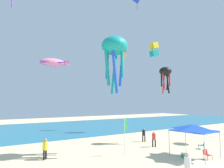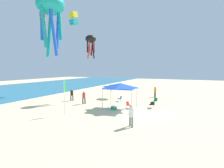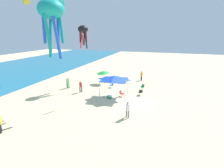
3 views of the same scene
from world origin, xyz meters
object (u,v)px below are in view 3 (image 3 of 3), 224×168
Objects in this scene: person_near_umbrella at (81,86)px; person_by_tent at (128,108)px; folding_chair_near_cooler at (140,92)px; banner_flag at (68,90)px; person_kite_handler at (68,82)px; beach_umbrella at (103,72)px; kite_box_yellow at (60,0)px; folding_chair_facing_ocean at (121,93)px; canopy_tent at (114,78)px; kite_octopus_teal at (51,13)px; folding_chair_left_of_tent at (112,85)px; cooler_box at (109,97)px; kite_octopus_black at (83,30)px; folding_chair_right_of_tent at (142,87)px; person_watching_sky at (142,75)px.

person_by_tent is at bearing 84.91° from person_near_umbrella.
folding_chair_near_cooler is 10.16m from banner_flag.
banner_flag is 5.32m from person_near_umbrella.
person_by_tent is at bearing 126.97° from person_kite_handler.
person_kite_handler reaches higher than folding_chair_near_cooler.
beach_umbrella is 1.38× the size of person_near_umbrella.
person_near_umbrella is at bearing -39.33° from kite_box_yellow.
beach_umbrella is at bearing -167.22° from person_near_umbrella.
kite_box_yellow is at bearing -77.49° from person_kite_handler.
folding_chair_facing_ocean is 6.30m from person_near_umbrella.
canopy_tent is at bearing -26.39° from kite_box_yellow.
kite_octopus_teal reaches higher than canopy_tent.
folding_chair_left_of_tent reaches higher than cooler_box.
folding_chair_left_of_tent is 7.12m from person_kite_handler.
beach_umbrella is 7.63m from kite_octopus_black.
kite_octopus_black reaches higher than folding_chair_left_of_tent.
beach_umbrella reaches higher than folding_chair_facing_ocean.
folding_chair_right_of_tent is at bearing -8.67° from kite_box_yellow.
folding_chair_left_of_tent is at bearing -150.95° from folding_chair_right_of_tent.
cooler_box is at bearing 100.10° from kite_octopus_black.
folding_chair_left_of_tent is 4.25m from folding_chair_facing_ocean.
kite_box_yellow is (7.92, 5.59, 13.66)m from person_kite_handler.
person_near_umbrella is at bearing 164.69° from beach_umbrella.
folding_chair_right_of_tent is at bearing 143.63° from person_near_umbrella.
person_kite_handler is (-0.39, 11.68, 0.54)m from folding_chair_near_cooler.
beach_umbrella is at bearing 27.85° from cooler_box.
canopy_tent is 8.57m from person_kite_handler.
person_near_umbrella is at bearing 87.60° from canopy_tent.
folding_chair_near_cooler is at bearing 126.92° from kite_octopus_black.
person_near_umbrella is 0.65× the size of kite_box_yellow.
person_near_umbrella reaches higher than folding_chair_left_of_tent.
canopy_tent is 10.02m from person_watching_sky.
person_watching_sky is (7.86, 1.08, 0.57)m from folding_chair_near_cooler.
folding_chair_near_cooler is at bearing -46.54° from folding_chair_facing_ocean.
folding_chair_left_of_tent is at bearing -16.61° from kite_box_yellow.
folding_chair_right_of_tent is 1.00× the size of folding_chair_facing_ocean.
folding_chair_near_cooler is 5.44m from folding_chair_left_of_tent.
kite_octopus_teal is (-9.81, 8.32, 10.07)m from folding_chair_right_of_tent.
folding_chair_facing_ocean is (-3.40, -2.56, 0.00)m from folding_chair_left_of_tent.
banner_flag is (-10.47, 0.29, 0.12)m from beach_umbrella.
person_by_tent is (-5.77, -2.23, 0.59)m from folding_chair_facing_ocean.
kite_octopus_black is at bearing -160.14° from person_kite_handler.
folding_chair_near_cooler is at bearing -62.68° from canopy_tent.
banner_flag is (-4.00, 3.71, 1.95)m from cooler_box.
person_by_tent reaches higher than person_watching_sky.
person_by_tent is at bearing -143.55° from folding_chair_facing_ocean.
person_watching_sky reaches higher than person_kite_handler.
person_kite_handler is at bearing -1.10° from kite_octopus_black.
person_near_umbrella is 3.16m from person_kite_handler.
kite_octopus_teal is 1.70× the size of kite_octopus_black.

